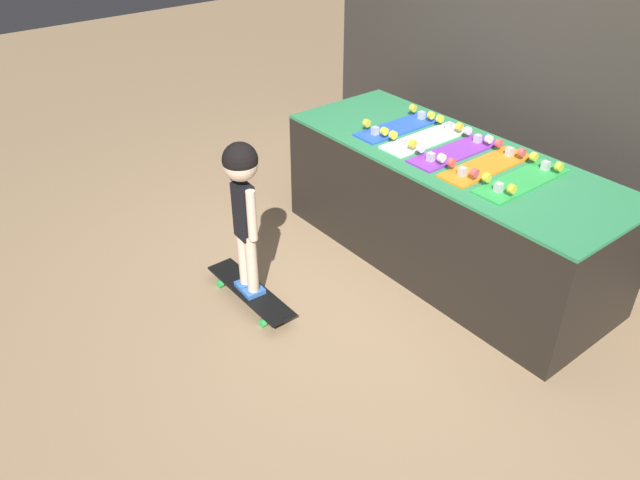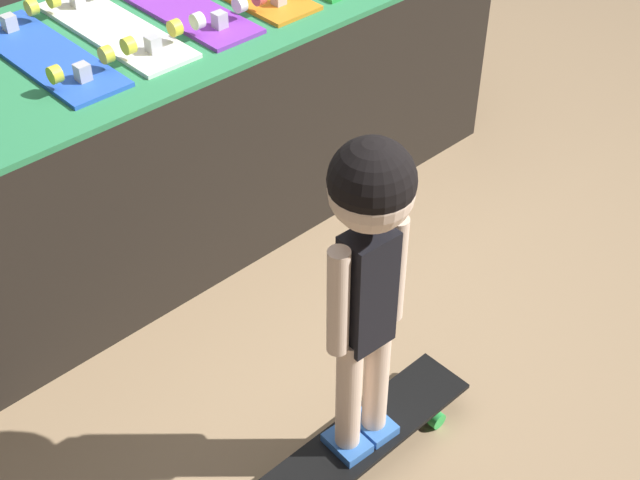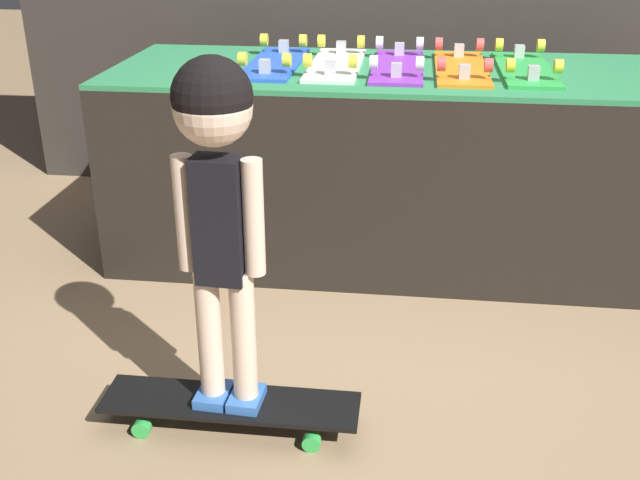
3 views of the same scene
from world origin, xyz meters
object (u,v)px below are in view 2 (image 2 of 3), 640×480
(skateboard_purple_on_rack, at_px, (180,5))
(child, at_px, (369,250))
(skateboard_on_floor, at_px, (360,441))
(skateboard_white_on_rack, at_px, (115,27))
(skateboard_blue_on_rack, at_px, (46,53))

(skateboard_purple_on_rack, relative_size, child, 0.67)
(skateboard_purple_on_rack, bearing_deg, skateboard_on_floor, -107.82)
(skateboard_white_on_rack, distance_m, skateboard_on_floor, 1.52)
(skateboard_white_on_rack, xyz_separation_m, skateboard_on_floor, (-0.17, -1.31, -0.74))
(skateboard_white_on_rack, distance_m, child, 1.32)
(skateboard_white_on_rack, bearing_deg, skateboard_blue_on_rack, -179.33)
(child, bearing_deg, skateboard_blue_on_rack, 97.09)
(child, bearing_deg, skateboard_purple_on_rack, 75.62)
(skateboard_purple_on_rack, height_order, child, child)
(skateboard_blue_on_rack, bearing_deg, skateboard_white_on_rack, 0.67)
(skateboard_blue_on_rack, xyz_separation_m, skateboard_on_floor, (0.08, -1.31, -0.74))
(skateboard_blue_on_rack, xyz_separation_m, skateboard_purple_on_rack, (0.50, -0.01, 0.00))
(skateboard_purple_on_rack, bearing_deg, skateboard_white_on_rack, 177.77)
(skateboard_blue_on_rack, distance_m, skateboard_purple_on_rack, 0.50)
(child, bearing_deg, skateboard_on_floor, 93.44)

